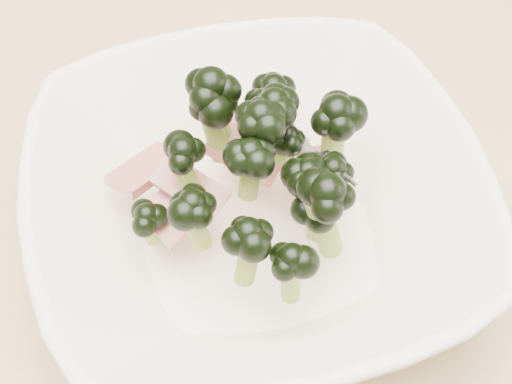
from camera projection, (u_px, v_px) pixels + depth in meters
dining_table at (181, 351)px, 0.56m from camera, size 1.20×0.80×0.75m
broccoli_dish at (257, 199)px, 0.48m from camera, size 0.30×0.30×0.13m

